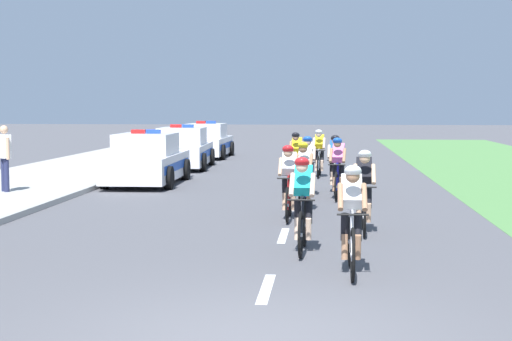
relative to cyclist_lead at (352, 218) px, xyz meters
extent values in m
plane|color=#4C4C51|center=(-1.10, -3.12, -0.79)|extent=(160.00, 160.00, 0.00)
cube|color=#A3A099|center=(-8.96, 10.88, -0.73)|extent=(4.74, 60.00, 0.12)
cube|color=#9E9E99|center=(-6.67, 10.88, -0.72)|extent=(0.16, 60.00, 0.13)
cube|color=white|center=(-1.10, -0.94, -0.78)|extent=(0.14, 1.60, 0.01)
cube|color=white|center=(-1.10, 3.06, -0.78)|extent=(0.14, 1.60, 0.01)
cube|color=white|center=(-1.10, 7.06, -0.78)|extent=(0.14, 1.60, 0.01)
cube|color=white|center=(-1.10, 11.06, -0.78)|extent=(0.14, 1.60, 0.01)
cube|color=white|center=(-1.10, 15.06, -0.78)|extent=(0.14, 1.60, 0.01)
cube|color=white|center=(-1.10, 19.06, -0.78)|extent=(0.14, 1.60, 0.01)
torus|color=black|center=(0.00, -0.48, -0.42)|extent=(0.05, 0.72, 0.72)
cylinder|color=#99999E|center=(0.00, -0.48, -0.42)|extent=(0.06, 0.06, 0.06)
torus|color=black|center=(0.00, 0.52, -0.42)|extent=(0.05, 0.72, 0.72)
cylinder|color=#99999E|center=(0.00, 0.52, -0.42)|extent=(0.06, 0.06, 0.06)
cylinder|color=silver|center=(0.00, -0.03, 0.11)|extent=(0.04, 0.55, 0.04)
cylinder|color=silver|center=(0.00, -0.20, -0.21)|extent=(0.04, 0.48, 0.63)
cylinder|color=silver|center=(0.00, 0.17, -0.19)|extent=(0.04, 0.04, 0.65)
cylinder|color=black|center=(0.00, -0.38, 0.09)|extent=(0.42, 0.03, 0.03)
cube|color=black|center=(0.00, 0.17, 0.15)|extent=(0.10, 0.22, 0.05)
cube|color=white|center=(0.00, 0.05, 0.35)|extent=(0.28, 0.55, 0.46)
cube|color=black|center=(0.00, 0.16, 0.19)|extent=(0.28, 0.20, 0.18)
cylinder|color=black|center=(0.09, 0.11, -0.15)|extent=(0.11, 0.22, 0.40)
cylinder|color=#9E7051|center=(0.09, 0.03, -0.41)|extent=(0.09, 0.15, 0.36)
cylinder|color=black|center=(-0.09, 0.11, -0.15)|extent=(0.11, 0.17, 0.40)
cylinder|color=#9E7051|center=(-0.09, 0.03, -0.41)|extent=(0.09, 0.12, 0.36)
cylinder|color=#9E7051|center=(0.16, -0.17, 0.30)|extent=(0.08, 0.40, 0.35)
cylinder|color=#9E7051|center=(-0.16, -0.17, 0.30)|extent=(0.08, 0.40, 0.35)
sphere|color=#9E7051|center=(0.00, -0.25, 0.59)|extent=(0.19, 0.19, 0.19)
ellipsoid|color=white|center=(0.00, -0.26, 0.66)|extent=(0.23, 0.32, 0.24)
torus|color=black|center=(-0.73, 1.02, -0.42)|extent=(0.07, 0.73, 0.72)
cylinder|color=#99999E|center=(-0.73, 1.02, -0.42)|extent=(0.06, 0.06, 0.06)
torus|color=black|center=(-0.69, 2.02, -0.42)|extent=(0.07, 0.73, 0.72)
cylinder|color=#99999E|center=(-0.69, 2.02, -0.42)|extent=(0.06, 0.06, 0.06)
cylinder|color=black|center=(-0.71, 1.47, 0.11)|extent=(0.06, 0.55, 0.04)
cylinder|color=black|center=(-0.72, 1.29, -0.21)|extent=(0.06, 0.48, 0.63)
cylinder|color=black|center=(-0.70, 1.67, -0.19)|extent=(0.04, 0.04, 0.65)
cylinder|color=black|center=(-0.72, 1.12, 0.09)|extent=(0.42, 0.04, 0.03)
cube|color=black|center=(-0.70, 1.67, 0.15)|extent=(0.11, 0.22, 0.05)
cube|color=#19B2B7|center=(-0.71, 1.54, 0.35)|extent=(0.30, 0.55, 0.47)
cube|color=black|center=(-0.70, 1.66, 0.19)|extent=(0.29, 0.21, 0.18)
cylinder|color=black|center=(-0.62, 1.61, -0.15)|extent=(0.12, 0.23, 0.40)
cylinder|color=beige|center=(-0.62, 1.53, -0.41)|extent=(0.10, 0.16, 0.36)
cylinder|color=black|center=(-0.80, 1.61, -0.15)|extent=(0.12, 0.17, 0.40)
cylinder|color=beige|center=(-0.80, 1.53, -0.41)|extent=(0.09, 0.13, 0.36)
cylinder|color=beige|center=(-0.56, 1.32, 0.30)|extent=(0.09, 0.40, 0.35)
cylinder|color=beige|center=(-0.88, 1.34, 0.30)|extent=(0.09, 0.40, 0.35)
sphere|color=beige|center=(-0.72, 1.24, 0.59)|extent=(0.19, 0.19, 0.19)
ellipsoid|color=red|center=(-0.72, 1.23, 0.66)|extent=(0.24, 0.32, 0.24)
torus|color=black|center=(0.32, 2.95, -0.42)|extent=(0.06, 0.72, 0.72)
cylinder|color=#99999E|center=(0.32, 2.95, -0.42)|extent=(0.06, 0.06, 0.06)
torus|color=black|center=(0.34, 3.95, -0.42)|extent=(0.06, 0.72, 0.72)
cylinder|color=#99999E|center=(0.34, 3.95, -0.42)|extent=(0.06, 0.06, 0.06)
cylinder|color=black|center=(0.33, 3.40, 0.11)|extent=(0.05, 0.55, 0.04)
cylinder|color=black|center=(0.33, 3.23, -0.21)|extent=(0.05, 0.48, 0.63)
cylinder|color=black|center=(0.34, 3.60, -0.19)|extent=(0.04, 0.04, 0.65)
cylinder|color=black|center=(0.32, 3.05, 0.09)|extent=(0.42, 0.04, 0.03)
cube|color=black|center=(0.34, 3.60, 0.15)|extent=(0.11, 0.22, 0.05)
cube|color=black|center=(0.33, 3.48, 0.35)|extent=(0.29, 0.55, 0.47)
cube|color=black|center=(0.34, 3.59, 0.19)|extent=(0.28, 0.21, 0.18)
cylinder|color=black|center=(0.42, 3.54, -0.15)|extent=(0.12, 0.23, 0.40)
cylinder|color=tan|center=(0.42, 3.46, -0.41)|extent=(0.09, 0.16, 0.36)
cylinder|color=black|center=(0.24, 3.55, -0.15)|extent=(0.11, 0.17, 0.40)
cylinder|color=tan|center=(0.24, 3.47, -0.41)|extent=(0.09, 0.12, 0.36)
cylinder|color=tan|center=(0.49, 3.26, 0.30)|extent=(0.09, 0.40, 0.35)
cylinder|color=tan|center=(0.17, 3.27, 0.30)|extent=(0.09, 0.40, 0.35)
sphere|color=tan|center=(0.33, 3.18, 0.59)|extent=(0.19, 0.19, 0.19)
ellipsoid|color=white|center=(0.33, 3.17, 0.66)|extent=(0.24, 0.32, 0.24)
torus|color=black|center=(-1.10, 4.43, -0.42)|extent=(0.05, 0.72, 0.72)
cylinder|color=#99999E|center=(-1.10, 4.43, -0.42)|extent=(0.06, 0.06, 0.06)
torus|color=black|center=(-1.09, 5.43, -0.42)|extent=(0.05, 0.72, 0.72)
cylinder|color=#99999E|center=(-1.09, 5.43, -0.42)|extent=(0.06, 0.06, 0.06)
cylinder|color=#B21919|center=(-1.09, 4.88, 0.11)|extent=(0.04, 0.55, 0.04)
cylinder|color=#B21919|center=(-1.09, 4.71, -0.21)|extent=(0.04, 0.48, 0.63)
cylinder|color=#B21919|center=(-1.09, 5.08, -0.19)|extent=(0.04, 0.04, 0.65)
cylinder|color=black|center=(-1.10, 4.53, 0.09)|extent=(0.42, 0.03, 0.03)
cube|color=black|center=(-1.09, 5.08, 0.15)|extent=(0.10, 0.22, 0.05)
cube|color=white|center=(-1.09, 4.96, 0.35)|extent=(0.28, 0.55, 0.45)
cube|color=black|center=(-1.09, 5.07, 0.19)|extent=(0.28, 0.20, 0.18)
cylinder|color=black|center=(-1.00, 5.02, -0.15)|extent=(0.11, 0.22, 0.40)
cylinder|color=tan|center=(-1.00, 4.94, -0.41)|extent=(0.09, 0.15, 0.36)
cylinder|color=black|center=(-1.18, 5.02, -0.15)|extent=(0.11, 0.17, 0.40)
cylinder|color=tan|center=(-1.18, 4.94, -0.41)|extent=(0.09, 0.12, 0.36)
cylinder|color=tan|center=(-0.93, 4.74, 0.30)|extent=(0.08, 0.40, 0.35)
cylinder|color=tan|center=(-1.25, 4.74, 0.30)|extent=(0.08, 0.40, 0.35)
sphere|color=tan|center=(-1.09, 4.66, 0.59)|extent=(0.19, 0.19, 0.19)
ellipsoid|color=red|center=(-1.09, 4.65, 0.66)|extent=(0.23, 0.32, 0.24)
torus|color=black|center=(-0.87, 5.82, -0.42)|extent=(0.11, 0.72, 0.72)
cylinder|color=#99999E|center=(-0.87, 5.82, -0.42)|extent=(0.07, 0.07, 0.06)
torus|color=black|center=(-0.77, 6.82, -0.42)|extent=(0.11, 0.72, 0.72)
cylinder|color=#99999E|center=(-0.77, 6.82, -0.42)|extent=(0.07, 0.07, 0.06)
cylinder|color=#1E1E99|center=(-0.82, 6.27, 0.11)|extent=(0.09, 0.55, 0.04)
cylinder|color=#1E1E99|center=(-0.84, 6.10, -0.21)|extent=(0.09, 0.48, 0.63)
cylinder|color=#1E1E99|center=(-0.81, 6.47, -0.19)|extent=(0.04, 0.04, 0.65)
cylinder|color=black|center=(-0.86, 5.92, 0.09)|extent=(0.42, 0.07, 0.03)
cube|color=black|center=(-0.81, 6.47, 0.15)|extent=(0.12, 0.23, 0.05)
cube|color=white|center=(-0.82, 6.35, 0.35)|extent=(0.33, 0.57, 0.45)
cube|color=black|center=(-0.81, 6.46, 0.19)|extent=(0.30, 0.23, 0.18)
cylinder|color=black|center=(-0.72, 6.40, -0.15)|extent=(0.13, 0.23, 0.40)
cylinder|color=#9E7051|center=(-0.73, 6.32, -0.41)|extent=(0.10, 0.16, 0.36)
cylinder|color=black|center=(-0.90, 6.42, -0.15)|extent=(0.13, 0.18, 0.40)
cylinder|color=#9E7051|center=(-0.91, 6.34, -0.41)|extent=(0.10, 0.13, 0.36)
cylinder|color=#9E7051|center=(-0.68, 6.12, 0.30)|extent=(0.11, 0.41, 0.35)
cylinder|color=#9E7051|center=(-1.00, 6.15, 0.30)|extent=(0.11, 0.41, 0.35)
sphere|color=#9E7051|center=(-0.85, 6.05, 0.59)|extent=(0.19, 0.19, 0.19)
ellipsoid|color=yellow|center=(-0.85, 6.04, 0.66)|extent=(0.26, 0.33, 0.24)
torus|color=black|center=(-0.10, 7.95, -0.42)|extent=(0.11, 0.72, 0.72)
cylinder|color=#99999E|center=(-0.10, 7.95, -0.42)|extent=(0.07, 0.07, 0.06)
torus|color=black|center=(-0.01, 8.94, -0.42)|extent=(0.11, 0.72, 0.72)
cylinder|color=#99999E|center=(-0.01, 8.94, -0.42)|extent=(0.07, 0.07, 0.06)
cylinder|color=#1E1E99|center=(-0.06, 8.39, 0.11)|extent=(0.09, 0.55, 0.04)
cylinder|color=#1E1E99|center=(-0.08, 8.22, -0.21)|extent=(0.08, 0.48, 0.63)
cylinder|color=#1E1E99|center=(-0.04, 8.59, -0.19)|extent=(0.04, 0.04, 0.65)
cylinder|color=black|center=(-0.09, 8.05, 0.09)|extent=(0.42, 0.07, 0.03)
cube|color=black|center=(-0.04, 8.59, 0.15)|extent=(0.12, 0.23, 0.05)
cube|color=pink|center=(-0.06, 8.47, 0.35)|extent=(0.33, 0.56, 0.47)
cube|color=black|center=(-0.05, 8.58, 0.19)|extent=(0.30, 0.22, 0.18)
cylinder|color=black|center=(0.04, 8.53, -0.15)|extent=(0.13, 0.23, 0.40)
cylinder|color=#9E7051|center=(0.03, 8.45, -0.41)|extent=(0.10, 0.16, 0.36)
cylinder|color=black|center=(-0.14, 8.54, -0.15)|extent=(0.12, 0.18, 0.40)
cylinder|color=#9E7051|center=(-0.15, 8.46, -0.41)|extent=(0.10, 0.13, 0.36)
cylinder|color=#9E7051|center=(0.08, 8.24, 0.30)|extent=(0.11, 0.41, 0.35)
cylinder|color=#9E7051|center=(-0.23, 8.27, 0.30)|extent=(0.11, 0.41, 0.35)
sphere|color=#9E7051|center=(-0.08, 8.17, 0.59)|extent=(0.19, 0.19, 0.19)
ellipsoid|color=blue|center=(-0.08, 8.16, 0.66)|extent=(0.26, 0.33, 0.24)
torus|color=black|center=(-0.82, 8.67, -0.42)|extent=(0.05, 0.72, 0.72)
cylinder|color=#99999E|center=(-0.82, 8.67, -0.42)|extent=(0.06, 0.06, 0.06)
torus|color=black|center=(-0.81, 9.67, -0.42)|extent=(0.05, 0.72, 0.72)
cylinder|color=#99999E|center=(-0.81, 9.67, -0.42)|extent=(0.06, 0.06, 0.06)
cylinder|color=#B21919|center=(-0.81, 9.12, 0.11)|extent=(0.04, 0.55, 0.04)
cylinder|color=#B21919|center=(-0.81, 8.95, -0.21)|extent=(0.05, 0.48, 0.63)
cylinder|color=#B21919|center=(-0.81, 9.32, -0.19)|extent=(0.04, 0.04, 0.65)
cylinder|color=black|center=(-0.82, 8.77, 0.09)|extent=(0.42, 0.03, 0.03)
cube|color=black|center=(-0.81, 9.32, 0.15)|extent=(0.10, 0.22, 0.05)
cube|color=white|center=(-0.81, 9.20, 0.35)|extent=(0.29, 0.55, 0.45)
cube|color=black|center=(-0.81, 9.31, 0.19)|extent=(0.28, 0.20, 0.18)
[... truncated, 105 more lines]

